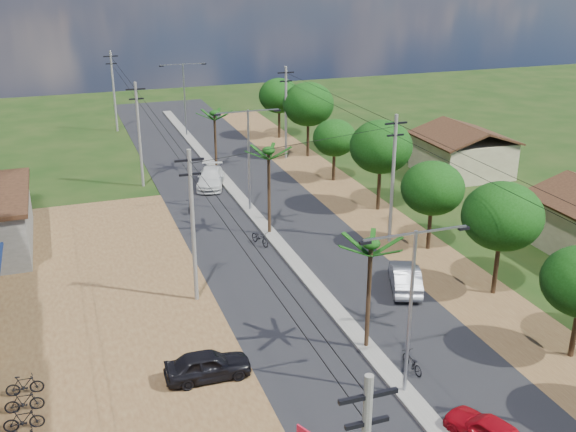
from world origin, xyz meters
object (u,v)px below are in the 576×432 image
Objects in this scene: car_red_near at (488,432)px; car_parked_dark at (208,366)px; car_silver_mid at (405,278)px; moto_rider_east at (412,363)px; car_white_far at (211,178)px.

car_parked_dark reaches higher than car_red_near.
car_silver_mid is 8.59m from moto_rider_east.
car_white_far reaches higher than car_silver_mid.
car_white_far is at bearing -87.07° from moto_rider_east.
car_parked_dark is at bearing -86.08° from car_white_far.
car_white_far reaches higher than car_red_near.
car_parked_dark is at bearing -59.47° from car_red_near.
car_white_far is 28.54m from car_parked_dark.
car_red_near is 36.20m from car_white_far.
car_red_near is 0.94× the size of car_parked_dark.
car_silver_mid is (3.50, 13.40, 0.10)m from car_red_near.
car_white_far reaches higher than moto_rider_east.
car_silver_mid is 0.88× the size of car_white_far.
car_silver_mid is at bearing -67.53° from car_parked_dark.
car_white_far is at bearing -103.93° from car_red_near.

